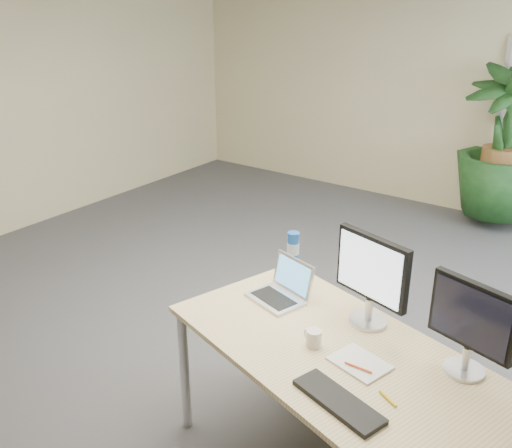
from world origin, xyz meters
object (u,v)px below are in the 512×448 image
Objects in this scene: desk at (383,391)px; monitor_left at (371,275)px; floor_plant at (500,161)px; monitor_right at (471,323)px; laptop at (283,288)px.

monitor_left is (-0.22, 0.26, 0.46)m from desk.
monitor_left is (0.30, -3.91, 0.36)m from floor_plant.
floor_plant reaches higher than monitor_right.
laptop is at bearing -93.13° from floor_plant.
monitor_left is 1.34× the size of laptop.
monitor_left is 1.08× the size of monitor_right.
desk is at bearing -82.90° from floor_plant.
monitor_left reaches higher than monitor_right.
floor_plant reaches higher than desk.
monitor_right is at bearing 21.68° from desk.
floor_plant is at bearing 86.87° from laptop.
desk is 0.57m from monitor_left.
monitor_left is at bearing -85.62° from floor_plant.
monitor_right is at bearing -78.17° from floor_plant.
floor_plant reaches higher than monitor_left.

